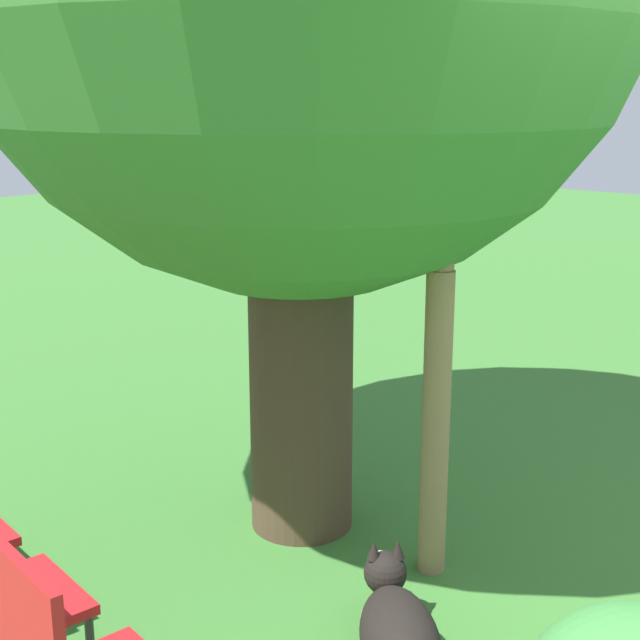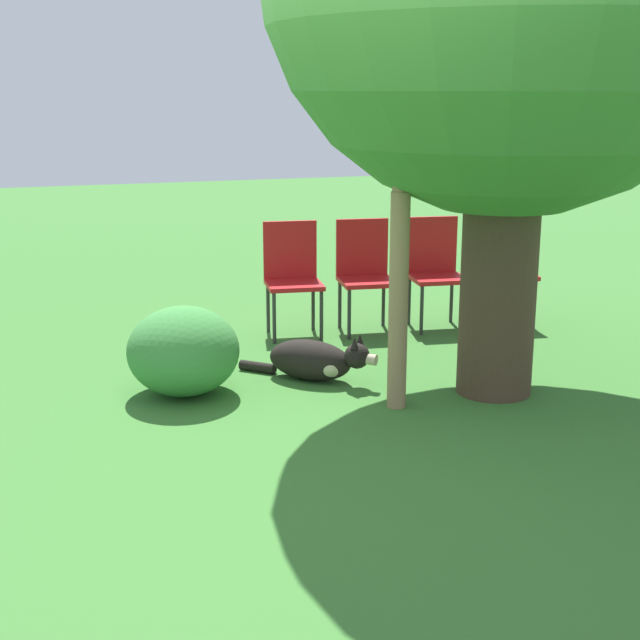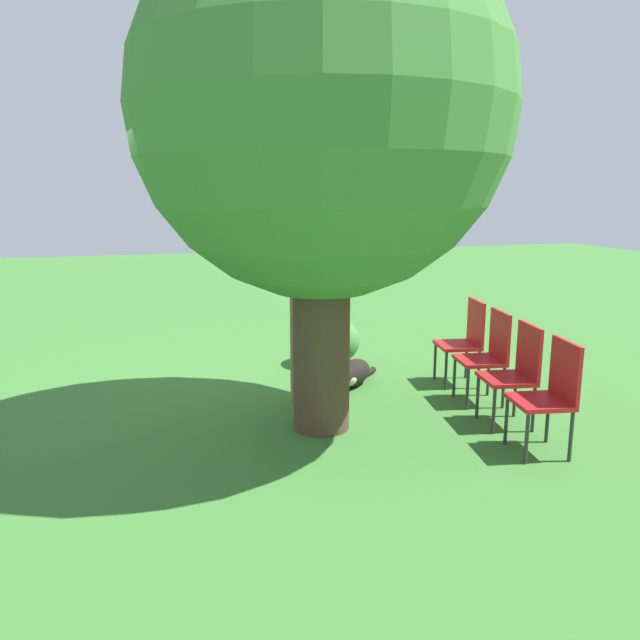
% 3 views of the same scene
% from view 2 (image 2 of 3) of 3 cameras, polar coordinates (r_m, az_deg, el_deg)
% --- Properties ---
extents(ground_plane, '(30.00, 30.00, 0.00)m').
position_cam_2_polar(ground_plane, '(5.37, 4.74, -6.88)').
color(ground_plane, '#38702D').
extents(dog, '(0.77, 0.80, 0.36)m').
position_cam_2_polar(dog, '(6.16, -0.25, -2.60)').
color(dog, black).
rests_on(dog, ground_plane).
extents(fence_post, '(0.12, 0.12, 1.44)m').
position_cam_2_polar(fence_post, '(5.51, 5.05, 1.56)').
color(fence_post, '#937551').
rests_on(fence_post, ground_plane).
extents(red_chair_0, '(0.48, 0.49, 0.92)m').
position_cam_2_polar(red_chair_0, '(7.26, -1.79, 3.12)').
color(red_chair_0, red).
rests_on(red_chair_0, ground_plane).
extents(red_chair_1, '(0.48, 0.49, 0.92)m').
position_cam_2_polar(red_chair_1, '(7.39, 2.88, 3.31)').
color(red_chair_1, red).
rests_on(red_chair_1, ground_plane).
extents(red_chair_2, '(0.48, 0.49, 0.92)m').
position_cam_2_polar(red_chair_2, '(7.57, 7.37, 3.48)').
color(red_chair_2, red).
rests_on(red_chair_2, ground_plane).
extents(red_chair_3, '(0.48, 0.49, 0.92)m').
position_cam_2_polar(red_chair_3, '(7.79, 11.62, 3.62)').
color(red_chair_3, red).
rests_on(red_chair_3, ground_plane).
extents(low_shrub, '(0.74, 0.74, 0.59)m').
position_cam_2_polar(low_shrub, '(5.91, -8.74, -1.97)').
color(low_shrub, '#3D843D').
rests_on(low_shrub, ground_plane).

